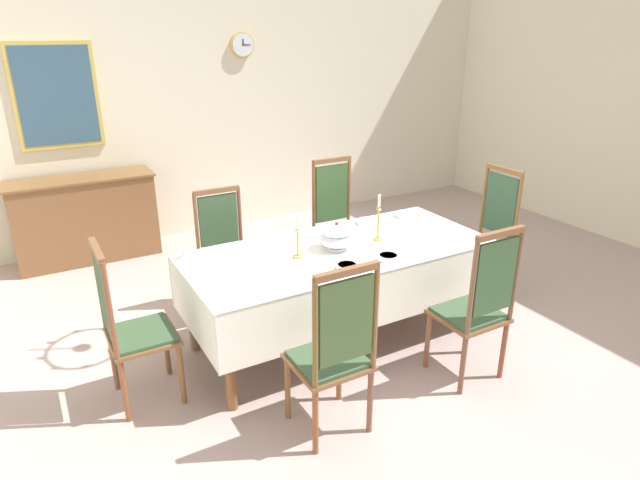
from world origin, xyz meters
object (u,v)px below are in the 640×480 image
(chair_head_east, at_px, (487,235))
(spoon_primary, at_px, (413,213))
(chair_north_b, at_px, (338,223))
(sideboard, at_px, (86,219))
(chair_north_a, at_px, (225,251))
(candlestick_east, at_px, (378,222))
(dining_table, at_px, (339,258))
(candlestick_west, at_px, (298,241))
(spoon_secondary, at_px, (378,220))
(chair_south_b, at_px, (477,305))
(framed_painting, at_px, (56,96))
(chair_head_west, at_px, (130,325))
(mounted_clock, at_px, (242,45))
(bowl_far_left, at_px, (388,257))
(bowl_near_right, at_px, (368,222))
(soup_tureen, at_px, (337,236))
(bowl_far_right, at_px, (347,266))
(chair_south_a, at_px, (334,351))
(bowl_near_left, at_px, (405,214))

(chair_head_east, relative_size, spoon_primary, 6.81)
(chair_north_b, height_order, sideboard, chair_north_b)
(chair_north_a, distance_m, candlestick_east, 1.36)
(dining_table, height_order, candlestick_east, candlestick_east)
(candlestick_west, distance_m, spoon_secondary, 1.05)
(chair_south_b, xyz_separation_m, framed_painting, (-2.09, 3.86, 1.11))
(chair_head_west, relative_size, framed_painting, 1.08)
(framed_painting, bearing_deg, candlestick_east, -57.20)
(mounted_clock, bearing_deg, chair_head_east, -69.53)
(chair_north_a, xyz_separation_m, bowl_far_left, (0.78, -1.26, 0.25))
(candlestick_east, bearing_deg, bowl_far_left, -114.06)
(mounted_clock, xyz_separation_m, framed_painting, (-2.02, 0.01, -0.46))
(bowl_far_left, distance_m, spoon_secondary, 0.84)
(chair_north_b, xyz_separation_m, bowl_near_right, (-0.04, -0.57, 0.20))
(chair_head_west, bearing_deg, soup_tureen, 90.00)
(bowl_far_right, bearing_deg, candlestick_west, 122.11)
(bowl_far_left, relative_size, bowl_far_right, 0.97)
(chair_south_a, relative_size, chair_south_b, 1.00)
(chair_north_b, distance_m, bowl_far_right, 1.44)
(chair_south_b, relative_size, bowl_far_right, 7.41)
(sideboard, bearing_deg, candlestick_east, 124.32)
(chair_north_a, distance_m, mounted_clock, 2.79)
(chair_head_east, relative_size, bowl_near_right, 6.18)
(chair_head_west, distance_m, bowl_near_left, 2.49)
(spoon_secondary, bearing_deg, dining_table, -161.82)
(soup_tureen, distance_m, framed_painting, 3.42)
(soup_tureen, relative_size, spoon_secondary, 1.52)
(chair_head_east, relative_size, mounted_clock, 4.30)
(chair_head_east, distance_m, bowl_near_right, 1.14)
(bowl_far_right, bearing_deg, chair_south_b, -40.09)
(chair_north_b, relative_size, bowl_near_left, 7.05)
(chair_head_east, height_order, spoon_primary, chair_head_east)
(sideboard, bearing_deg, soup_tureen, 118.48)
(chair_head_east, height_order, bowl_far_left, chair_head_east)
(bowl_far_left, xyz_separation_m, mounted_clock, (0.28, 3.29, 1.35))
(chair_south_a, height_order, spoon_primary, chair_south_a)
(chair_south_a, relative_size, chair_head_west, 1.03)
(candlestick_east, xyz_separation_m, mounted_clock, (0.12, 2.94, 1.22))
(bowl_far_right, relative_size, sideboard, 0.11)
(chair_head_east, height_order, framed_painting, framed_painting)
(bowl_near_left, xyz_separation_m, bowl_far_left, (-0.70, -0.69, -0.00))
(bowl_far_left, distance_m, mounted_clock, 3.57)
(dining_table, xyz_separation_m, candlestick_west, (-0.35, 0.00, 0.21))
(chair_north_a, bearing_deg, sideboard, -63.33)
(dining_table, distance_m, bowl_far_left, 0.42)
(chair_north_a, relative_size, spoon_secondary, 6.14)
(mounted_clock, height_order, framed_painting, mounted_clock)
(bowl_far_left, bearing_deg, framed_painting, 117.82)
(candlestick_east, distance_m, bowl_near_left, 0.65)
(bowl_far_left, bearing_deg, mounted_clock, 85.19)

